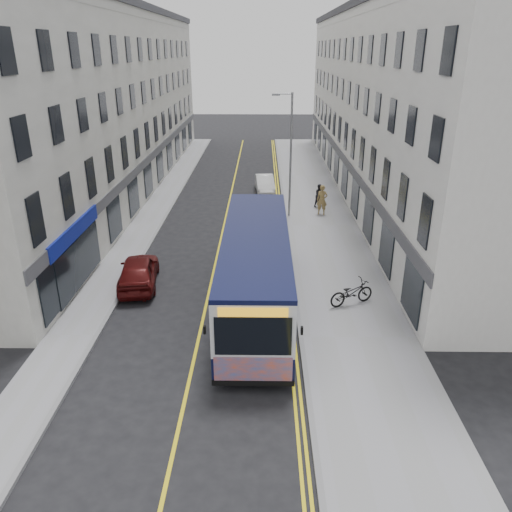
{
  "coord_description": "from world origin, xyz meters",
  "views": [
    {
      "loc": [
        2.49,
        -17.92,
        10.5
      ],
      "look_at": [
        2.18,
        3.35,
        1.6
      ],
      "focal_mm": 35.0,
      "sensor_mm": 36.0,
      "label": 1
    }
  ],
  "objects_px": {
    "pedestrian_far": "(320,196)",
    "car_maroon": "(138,271)",
    "city_bus": "(256,268)",
    "bicycle": "(352,293)",
    "pedestrian_near": "(322,200)",
    "streetlamp": "(290,152)",
    "car_white": "(265,184)"
  },
  "relations": [
    {
      "from": "streetlamp",
      "to": "bicycle",
      "type": "height_order",
      "value": "streetlamp"
    },
    {
      "from": "city_bus",
      "to": "bicycle",
      "type": "distance_m",
      "value": 4.34
    },
    {
      "from": "bicycle",
      "to": "pedestrian_near",
      "type": "distance_m",
      "value": 12.79
    },
    {
      "from": "streetlamp",
      "to": "city_bus",
      "type": "bearing_deg",
      "value": -98.85
    },
    {
      "from": "pedestrian_far",
      "to": "pedestrian_near",
      "type": "bearing_deg",
      "value": -118.79
    },
    {
      "from": "pedestrian_near",
      "to": "pedestrian_far",
      "type": "xyz_separation_m",
      "value": [
        0.03,
        1.7,
        -0.18
      ]
    },
    {
      "from": "city_bus",
      "to": "pedestrian_far",
      "type": "distance_m",
      "value": 15.26
    },
    {
      "from": "pedestrian_near",
      "to": "car_white",
      "type": "bearing_deg",
      "value": 137.07
    },
    {
      "from": "bicycle",
      "to": "pedestrian_near",
      "type": "bearing_deg",
      "value": -24.58
    },
    {
      "from": "streetlamp",
      "to": "car_white",
      "type": "distance_m",
      "value": 7.55
    },
    {
      "from": "pedestrian_far",
      "to": "car_white",
      "type": "distance_m",
      "value": 5.85
    },
    {
      "from": "car_white",
      "to": "bicycle",
      "type": "bearing_deg",
      "value": -83.63
    },
    {
      "from": "city_bus",
      "to": "bicycle",
      "type": "height_order",
      "value": "city_bus"
    },
    {
      "from": "city_bus",
      "to": "car_maroon",
      "type": "height_order",
      "value": "city_bus"
    },
    {
      "from": "city_bus",
      "to": "pedestrian_near",
      "type": "relative_size",
      "value": 5.97
    },
    {
      "from": "streetlamp",
      "to": "car_white",
      "type": "bearing_deg",
      "value": 103.59
    },
    {
      "from": "bicycle",
      "to": "car_maroon",
      "type": "relative_size",
      "value": 0.49
    },
    {
      "from": "streetlamp",
      "to": "pedestrian_far",
      "type": "relative_size",
      "value": 4.94
    },
    {
      "from": "car_white",
      "to": "car_maroon",
      "type": "height_order",
      "value": "car_maroon"
    },
    {
      "from": "pedestrian_far",
      "to": "bicycle",
      "type": "bearing_deg",
      "value": -118.29
    },
    {
      "from": "pedestrian_near",
      "to": "car_maroon",
      "type": "relative_size",
      "value": 0.46
    },
    {
      "from": "bicycle",
      "to": "car_maroon",
      "type": "height_order",
      "value": "car_maroon"
    },
    {
      "from": "city_bus",
      "to": "car_white",
      "type": "height_order",
      "value": "city_bus"
    },
    {
      "from": "streetlamp",
      "to": "pedestrian_far",
      "type": "bearing_deg",
      "value": 40.64
    },
    {
      "from": "car_white",
      "to": "streetlamp",
      "type": "bearing_deg",
      "value": -81.22
    },
    {
      "from": "streetlamp",
      "to": "pedestrian_near",
      "type": "relative_size",
      "value": 4.02
    },
    {
      "from": "pedestrian_near",
      "to": "pedestrian_far",
      "type": "relative_size",
      "value": 1.23
    },
    {
      "from": "city_bus",
      "to": "pedestrian_far",
      "type": "xyz_separation_m",
      "value": [
        4.27,
        14.62,
        -0.96
      ]
    },
    {
      "from": "city_bus",
      "to": "pedestrian_far",
      "type": "relative_size",
      "value": 7.33
    },
    {
      "from": "pedestrian_far",
      "to": "car_maroon",
      "type": "bearing_deg",
      "value": -156.19
    },
    {
      "from": "streetlamp",
      "to": "bicycle",
      "type": "relative_size",
      "value": 3.79
    },
    {
      "from": "pedestrian_far",
      "to": "car_white",
      "type": "height_order",
      "value": "pedestrian_far"
    }
  ]
}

